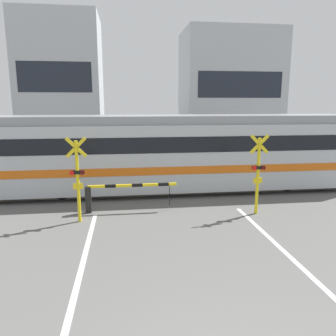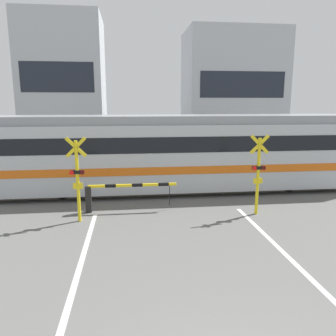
# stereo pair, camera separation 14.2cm
# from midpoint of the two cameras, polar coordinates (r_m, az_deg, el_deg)

# --- Properties ---
(rail_track_near) EXTENTS (50.00, 0.10, 0.08)m
(rail_track_near) POSITION_cam_midpoint_polar(r_m,az_deg,el_deg) (14.15, -0.66, -4.64)
(rail_track_near) COLOR #6B6051
(rail_track_near) RESTS_ON ground_plane
(rail_track_far) EXTENTS (50.00, 0.10, 0.08)m
(rail_track_far) POSITION_cam_midpoint_polar(r_m,az_deg,el_deg) (15.53, -1.23, -3.20)
(rail_track_far) COLOR #6B6051
(rail_track_far) RESTS_ON ground_plane
(commuter_train) EXTENTS (15.98, 2.71, 3.39)m
(commuter_train) POSITION_cam_midpoint_polar(r_m,az_deg,el_deg) (14.57, 2.01, 2.95)
(commuter_train) COLOR #B7BCC1
(commuter_train) RESTS_ON ground_plane
(crossing_barrier_near) EXTENTS (3.32, 0.20, 1.02)m
(crossing_barrier_near) POSITION_cam_midpoint_polar(r_m,az_deg,el_deg) (12.11, -9.45, -4.20)
(crossing_barrier_near) COLOR black
(crossing_barrier_near) RESTS_ON ground_plane
(crossing_barrier_far) EXTENTS (3.32, 0.20, 1.02)m
(crossing_barrier_far) POSITION_cam_midpoint_polar(r_m,az_deg,el_deg) (18.19, 4.41, 1.12)
(crossing_barrier_far) COLOR black
(crossing_barrier_far) RESTS_ON ground_plane
(crossing_signal_left) EXTENTS (0.68, 0.15, 2.85)m
(crossing_signal_left) POSITION_cam_midpoint_polar(r_m,az_deg,el_deg) (11.14, -15.14, -1.32)
(crossing_signal_left) COLOR yellow
(crossing_signal_left) RESTS_ON ground_plane
(crossing_signal_right) EXTENTS (0.68, 0.15, 2.85)m
(crossing_signal_right) POSITION_cam_midpoint_polar(r_m,az_deg,el_deg) (11.92, 15.77, -0.54)
(crossing_signal_right) COLOR yellow
(crossing_signal_right) RESTS_ON ground_plane
(pedestrian) EXTENTS (0.38, 0.22, 1.63)m
(pedestrian) POSITION_cam_midpoint_polar(r_m,az_deg,el_deg) (20.73, -2.14, 2.99)
(pedestrian) COLOR #33384C
(pedestrian) RESTS_ON ground_plane
(building_left_of_street) EXTENTS (5.93, 5.14, 10.31)m
(building_left_of_street) POSITION_cam_midpoint_polar(r_m,az_deg,el_deg) (27.11, -17.40, 13.39)
(building_left_of_street) COLOR #B2B7BC
(building_left_of_street) RESTS_ON ground_plane
(building_right_of_street) EXTENTS (7.67, 5.14, 9.55)m
(building_right_of_street) POSITION_cam_midpoint_polar(r_m,az_deg,el_deg) (28.00, 11.21, 12.81)
(building_right_of_street) COLOR #B2B7BC
(building_right_of_street) RESTS_ON ground_plane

